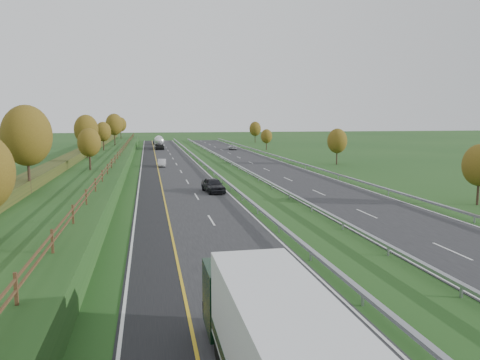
% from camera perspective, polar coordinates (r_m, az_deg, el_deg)
% --- Properties ---
extents(ground, '(400.00, 400.00, 0.00)m').
position_cam_1_polar(ground, '(71.55, -1.58, 0.76)').
color(ground, '#1D4518').
rests_on(ground, ground).
extents(near_carriageway, '(10.50, 200.00, 0.04)m').
position_cam_1_polar(near_carriageway, '(75.63, -8.20, 1.08)').
color(near_carriageway, black).
rests_on(near_carriageway, ground).
extents(far_carriageway, '(10.50, 200.00, 0.04)m').
position_cam_1_polar(far_carriageway, '(78.21, 3.96, 1.36)').
color(far_carriageway, black).
rests_on(far_carriageway, ground).
extents(hard_shoulder, '(3.00, 200.00, 0.04)m').
position_cam_1_polar(hard_shoulder, '(75.53, -11.04, 1.01)').
color(hard_shoulder, black).
rests_on(hard_shoulder, ground).
extents(lane_markings, '(26.75, 200.00, 0.01)m').
position_cam_1_polar(lane_markings, '(76.10, -3.38, 1.21)').
color(lane_markings, silver).
rests_on(lane_markings, near_carriageway).
extents(embankment_left, '(12.00, 200.00, 2.00)m').
position_cam_1_polar(embankment_left, '(75.98, -18.06, 1.55)').
color(embankment_left, '#1D4518').
rests_on(embankment_left, ground).
extents(hedge_left, '(2.20, 180.00, 1.10)m').
position_cam_1_polar(hedge_left, '(76.11, -19.60, 2.67)').
color(hedge_left, '#2B3816').
rests_on(hedge_left, embankment_left).
extents(fence_left, '(0.12, 189.06, 1.20)m').
position_cam_1_polar(fence_left, '(75.01, -14.73, 2.93)').
color(fence_left, '#422B19').
rests_on(fence_left, embankment_left).
extents(median_barrier_near, '(0.32, 200.00, 0.71)m').
position_cam_1_polar(median_barrier_near, '(76.06, -3.92, 1.63)').
color(median_barrier_near, '#919499').
rests_on(median_barrier_near, ground).
extents(median_barrier_far, '(0.32, 200.00, 0.71)m').
position_cam_1_polar(median_barrier_far, '(76.86, -0.14, 1.71)').
color(median_barrier_far, '#919499').
rests_on(median_barrier_far, ground).
extents(outer_barrier_far, '(0.32, 200.00, 0.71)m').
position_cam_1_polar(outer_barrier_far, '(79.85, 7.99, 1.86)').
color(outer_barrier_far, '#919499').
rests_on(outer_barrier_far, ground).
extents(trees_left, '(6.64, 164.30, 7.66)m').
position_cam_1_polar(trees_left, '(72.25, -18.27, 5.52)').
color(trees_left, '#2D2116').
rests_on(trees_left, embankment_left).
extents(trees_far, '(8.45, 118.60, 7.12)m').
position_cam_1_polar(trees_far, '(109.62, 6.73, 5.34)').
color(trees_far, '#2D2116').
rests_on(trees_far, ground).
extents(road_tanker, '(2.40, 11.22, 3.46)m').
position_cam_1_polar(road_tanker, '(130.04, -9.83, 4.59)').
color(road_tanker, silver).
rests_on(road_tanker, near_carriageway).
extents(car_dark_near, '(2.57, 5.06, 1.65)m').
position_cam_1_polar(car_dark_near, '(53.75, -3.28, -0.62)').
color(car_dark_near, black).
rests_on(car_dark_near, near_carriageway).
extents(car_silver_mid, '(1.62, 4.01, 1.29)m').
position_cam_1_polar(car_silver_mid, '(82.81, -9.49, 2.08)').
color(car_silver_mid, '#B0AFB4').
rests_on(car_silver_mid, near_carriageway).
extents(car_small_far, '(2.43, 4.92, 1.37)m').
position_cam_1_polar(car_small_far, '(150.95, -10.12, 4.57)').
color(car_small_far, '#172148').
rests_on(car_small_far, near_carriageway).
extents(car_oncoming, '(2.55, 4.87, 1.31)m').
position_cam_1_polar(car_oncoming, '(124.62, -0.97, 4.04)').
color(car_oncoming, silver).
rests_on(car_oncoming, far_carriageway).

